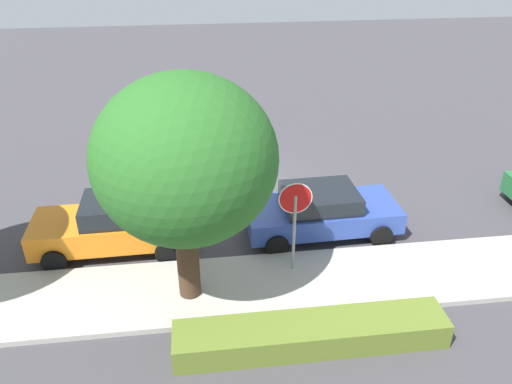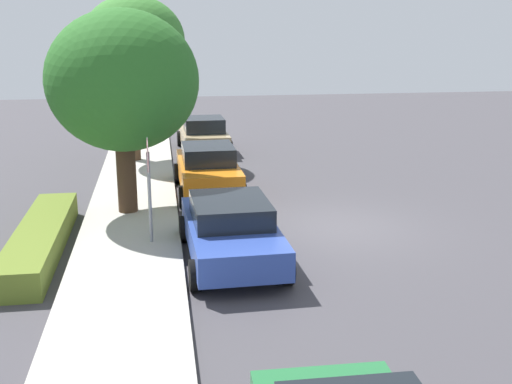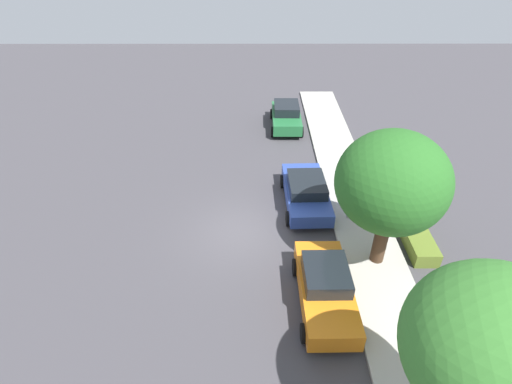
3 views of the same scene
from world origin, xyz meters
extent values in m
plane|color=#423F44|center=(0.00, 0.00, 0.00)|extent=(60.00, 60.00, 0.00)
cube|color=#B2ADA3|center=(0.00, 5.25, 0.07)|extent=(32.00, 2.46, 0.14)
cylinder|color=gray|center=(-0.81, 4.71, 1.14)|extent=(0.08, 0.08, 2.28)
cylinder|color=white|center=(-0.81, 4.71, 2.21)|extent=(0.83, 0.03, 0.83)
cylinder|color=red|center=(-0.81, 4.71, 2.21)|extent=(0.77, 0.03, 0.77)
cube|color=#2D479E|center=(-1.98, 2.95, 0.61)|extent=(4.39, 1.99, 0.62)
cube|color=black|center=(-1.90, 2.96, 1.16)|extent=(2.13, 1.70, 0.47)
cylinder|color=black|center=(-0.54, 3.93, 0.32)|extent=(0.65, 0.24, 0.64)
cylinder|color=black|center=(-0.48, 2.07, 0.32)|extent=(0.65, 0.24, 0.64)
cylinder|color=black|center=(-3.48, 3.84, 0.32)|extent=(0.65, 0.24, 0.64)
cylinder|color=black|center=(-3.43, 1.98, 0.32)|extent=(0.65, 0.24, 0.64)
cube|color=orange|center=(3.86, 3.00, 0.65)|extent=(4.26, 1.77, 0.70)
cube|color=black|center=(3.68, 3.00, 1.27)|extent=(1.82, 1.53, 0.53)
cylinder|color=black|center=(5.29, 3.88, 0.32)|extent=(0.64, 0.23, 0.64)
cylinder|color=black|center=(5.31, 2.17, 0.32)|extent=(0.64, 0.23, 0.64)
cylinder|color=black|center=(2.41, 3.84, 0.32)|extent=(0.64, 0.23, 0.64)
cylinder|color=black|center=(2.43, 2.13, 0.32)|extent=(0.64, 0.23, 0.64)
cube|color=#236B38|center=(-10.19, 2.58, 0.63)|extent=(3.89, 1.78, 0.66)
cube|color=black|center=(-10.35, 2.58, 1.24)|extent=(1.91, 1.55, 0.54)
cylinder|color=black|center=(-8.86, 3.43, 0.32)|extent=(0.64, 0.23, 0.64)
cylinder|color=black|center=(-8.88, 1.70, 0.32)|extent=(0.64, 0.23, 0.64)
cylinder|color=black|center=(-11.50, 3.46, 0.32)|extent=(0.64, 0.23, 0.64)
cylinder|color=black|center=(-11.52, 1.73, 0.32)|extent=(0.64, 0.23, 0.64)
cylinder|color=#422D1E|center=(1.82, 5.35, 1.12)|extent=(0.52, 0.52, 2.25)
ellipsoid|color=#286623|center=(1.70, 5.31, 3.67)|extent=(3.93, 3.93, 3.64)
ellipsoid|color=#387A2D|center=(8.62, 5.21, 4.48)|extent=(3.64, 3.64, 3.16)
cube|color=olive|center=(-0.73, 7.23, 0.31)|extent=(5.86, 0.99, 0.61)
camera|label=1|loc=(1.44, 14.85, 8.10)|focal=35.00mm
camera|label=2|loc=(-15.28, 4.41, 5.17)|focal=45.00mm
camera|label=3|loc=(13.08, 0.61, 11.25)|focal=28.00mm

